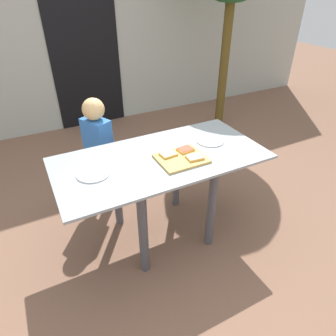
% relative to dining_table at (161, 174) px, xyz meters
% --- Properties ---
extents(ground_plane, '(16.00, 16.00, 0.00)m').
position_rel_dining_table_xyz_m(ground_plane, '(0.00, 0.00, -0.59)').
color(ground_plane, brown).
extents(house_wall_back, '(8.00, 0.20, 2.68)m').
position_rel_dining_table_xyz_m(house_wall_back, '(0.00, 2.56, 0.75)').
color(house_wall_back, '#ADB2A8').
rests_on(house_wall_back, ground).
extents(house_door, '(0.90, 0.02, 2.00)m').
position_rel_dining_table_xyz_m(house_door, '(0.11, 2.45, 0.41)').
color(house_door, black).
rests_on(house_door, ground).
extents(dining_table, '(1.49, 0.73, 0.73)m').
position_rel_dining_table_xyz_m(dining_table, '(0.00, 0.00, 0.00)').
color(dining_table, '#949CA2').
rests_on(dining_table, ground).
extents(cutting_board, '(0.33, 0.27, 0.02)m').
position_rel_dining_table_xyz_m(cutting_board, '(0.11, -0.10, 0.15)').
color(cutting_board, '#D7AB56').
rests_on(cutting_board, dining_table).
extents(pizza_slice_near_right, '(0.12, 0.10, 0.02)m').
position_rel_dining_table_xyz_m(pizza_slice_near_right, '(0.18, -0.15, 0.17)').
color(pizza_slice_near_right, gold).
rests_on(pizza_slice_near_right, cutting_board).
extents(pizza_slice_far_left, '(0.12, 0.10, 0.02)m').
position_rel_dining_table_xyz_m(pizza_slice_far_left, '(0.04, -0.03, 0.17)').
color(pizza_slice_far_left, gold).
rests_on(pizza_slice_far_left, cutting_board).
extents(pizza_slice_far_right, '(0.12, 0.10, 0.02)m').
position_rel_dining_table_xyz_m(pizza_slice_far_right, '(0.18, -0.02, 0.17)').
color(pizza_slice_far_right, gold).
rests_on(pizza_slice_far_right, cutting_board).
extents(plate_white_left, '(0.22, 0.22, 0.01)m').
position_rel_dining_table_xyz_m(plate_white_left, '(-0.48, 0.01, 0.15)').
color(plate_white_left, white).
rests_on(plate_white_left, dining_table).
extents(plate_white_right, '(0.22, 0.22, 0.01)m').
position_rel_dining_table_xyz_m(plate_white_right, '(0.44, 0.04, 0.15)').
color(plate_white_right, silver).
rests_on(plate_white_right, dining_table).
extents(child_left, '(0.23, 0.28, 1.00)m').
position_rel_dining_table_xyz_m(child_left, '(-0.29, 0.63, -0.01)').
color(child_left, '#424836').
rests_on(child_left, ground).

